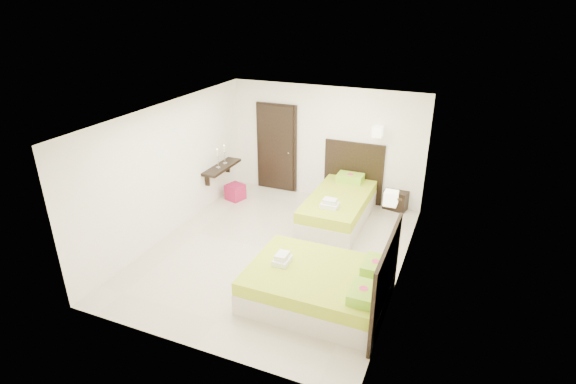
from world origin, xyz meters
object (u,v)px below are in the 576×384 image
at_px(bed_single, 340,205).
at_px(ottoman, 235,192).
at_px(bed_double, 322,285).
at_px(nightstand, 397,199).

height_order(bed_single, ottoman, bed_single).
xyz_separation_m(bed_double, ottoman, (-3.11, 2.88, -0.13)).
bearing_deg(nightstand, ottoman, -153.40).
distance_m(nightstand, ottoman, 3.70).
relative_size(bed_double, nightstand, 4.26).
xyz_separation_m(bed_single, nightstand, (1.03, 1.03, -0.12)).
bearing_deg(bed_single, nightstand, 45.15).
height_order(bed_double, nightstand, bed_double).
distance_m(bed_double, ottoman, 4.24).
bearing_deg(bed_double, nightstand, 83.23).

